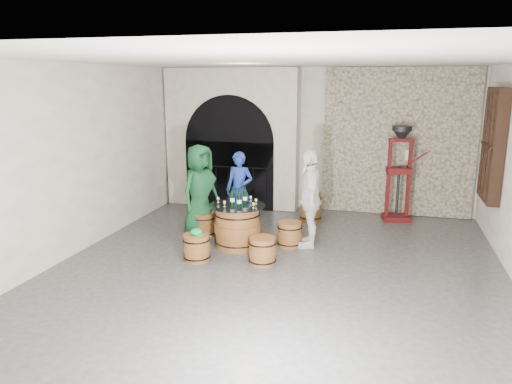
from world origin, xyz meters
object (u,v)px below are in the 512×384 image
(wine_bottle_left, at_px, (232,198))
(barrel_table, at_px, (237,226))
(side_barrel, at_px, (311,207))
(barrel_stool_far, at_px, (239,220))
(corking_press, at_px, (400,166))
(barrel_stool_near_right, at_px, (262,251))
(barrel_stool_left, at_px, (204,224))
(barrel_stool_near_left, at_px, (197,247))
(person_white, at_px, (310,199))
(person_green, at_px, (200,190))
(person_blue, at_px, (239,190))
(wine_bottle_center, at_px, (239,200))
(wine_bottle_right, at_px, (245,197))
(barrel_stool_right, at_px, (289,234))

(wine_bottle_left, bearing_deg, barrel_table, 30.03)
(barrel_table, height_order, side_barrel, barrel_table)
(barrel_table, relative_size, barrel_stool_far, 2.18)
(side_barrel, distance_m, corking_press, 2.02)
(side_barrel, bearing_deg, barrel_stool_near_right, -98.10)
(barrel_stool_left, bearing_deg, wine_bottle_left, -33.67)
(barrel_stool_near_left, height_order, person_white, person_white)
(barrel_stool_left, distance_m, barrel_stool_near_left, 1.32)
(person_green, xyz_separation_m, person_white, (2.11, -0.10, 0.00))
(barrel_stool_near_left, relative_size, wine_bottle_left, 1.42)
(barrel_stool_near_right, xyz_separation_m, person_blue, (-0.96, 1.85, 0.55))
(barrel_table, height_order, wine_bottle_center, wine_bottle_center)
(barrel_stool_near_left, bearing_deg, barrel_stool_left, 105.98)
(barrel_table, xyz_separation_m, person_blue, (-0.32, 1.17, 0.39))
(wine_bottle_left, height_order, wine_bottle_right, same)
(barrel_stool_far, distance_m, person_blue, 0.61)
(barrel_stool_near_right, xyz_separation_m, person_white, (0.58, 1.07, 0.66))
(barrel_stool_right, xyz_separation_m, barrel_stool_near_right, (-0.25, -0.96, 0.00))
(person_green, distance_m, person_blue, 0.89)
(barrel_table, height_order, barrel_stool_far, barrel_table)
(person_white, bearing_deg, barrel_table, -84.61)
(barrel_stool_left, xyz_separation_m, wine_bottle_left, (0.74, -0.49, 0.68))
(side_barrel, bearing_deg, barrel_stool_far, -139.96)
(barrel_table, xyz_separation_m, barrel_stool_left, (-0.82, 0.45, -0.16))
(barrel_stool_left, bearing_deg, person_white, -1.83)
(wine_bottle_center, xyz_separation_m, wine_bottle_right, (0.03, 0.24, 0.00))
(barrel_stool_left, bearing_deg, wine_bottle_center, -32.86)
(barrel_stool_near_right, bearing_deg, corking_press, 56.23)
(wine_bottle_left, bearing_deg, wine_bottle_right, 41.43)
(barrel_stool_left, relative_size, barrel_stool_near_left, 1.00)
(barrel_stool_near_right, bearing_deg, barrel_stool_far, 119.18)
(barrel_stool_near_left, height_order, wine_bottle_center, wine_bottle_center)
(barrel_stool_far, xyz_separation_m, person_green, (-0.64, -0.41, 0.65))
(barrel_table, distance_m, side_barrel, 2.21)
(barrel_stool_far, bearing_deg, person_white, -19.31)
(wine_bottle_right, distance_m, side_barrel, 2.14)
(barrel_stool_right, relative_size, barrel_stool_near_right, 1.00)
(barrel_stool_left, height_order, wine_bottle_right, wine_bottle_right)
(corking_press, bearing_deg, person_green, -163.10)
(barrel_stool_right, bearing_deg, barrel_stool_near_right, -104.72)
(barrel_stool_near_left, xyz_separation_m, side_barrel, (1.47, 2.77, 0.08))
(person_white, bearing_deg, person_blue, -129.17)
(wine_bottle_center, relative_size, side_barrel, 0.53)
(barrel_table, bearing_deg, person_white, 17.54)
(barrel_stool_far, relative_size, barrel_stool_right, 1.00)
(barrel_stool_near_right, bearing_deg, barrel_table, 133.01)
(barrel_table, relative_size, barrel_stool_right, 2.18)
(person_white, relative_size, wine_bottle_right, 5.40)
(wine_bottle_left, distance_m, wine_bottle_right, 0.24)
(person_green, bearing_deg, barrel_stool_far, -33.84)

